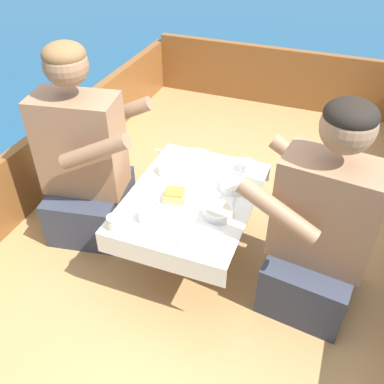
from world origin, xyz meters
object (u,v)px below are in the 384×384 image
(sandwich, at_px, (175,195))
(coffee_cup_port, at_px, (247,166))
(person_port, at_px, (85,163))
(person_starboard, at_px, (321,230))
(tin_can, at_px, (114,222))
(coffee_cup_starboard, at_px, (147,215))

(sandwich, bearing_deg, coffee_cup_port, 55.58)
(person_port, distance_m, person_starboard, 1.17)
(coffee_cup_port, height_order, tin_can, tin_can)
(coffee_cup_port, bearing_deg, tin_can, -124.15)
(person_port, height_order, coffee_cup_port, person_port)
(sandwich, distance_m, coffee_cup_starboard, 0.18)
(person_starboard, distance_m, tin_can, 0.85)
(sandwich, xyz_separation_m, coffee_cup_starboard, (-0.06, -0.17, -0.00))
(person_starboard, height_order, tin_can, person_starboard)
(coffee_cup_port, bearing_deg, coffee_cup_starboard, -120.02)
(sandwich, relative_size, coffee_cup_starboard, 1.24)
(person_starboard, bearing_deg, coffee_cup_starboard, 22.78)
(person_port, xyz_separation_m, coffee_cup_port, (0.76, 0.26, 0.01))
(sandwich, height_order, coffee_cup_starboard, same)
(sandwich, relative_size, tin_can, 1.67)
(person_starboard, relative_size, coffee_cup_starboard, 10.79)
(coffee_cup_port, relative_size, coffee_cup_starboard, 1.13)
(coffee_cup_port, xyz_separation_m, tin_can, (-0.41, -0.60, -0.00))
(person_port, bearing_deg, tin_can, -53.83)
(sandwich, height_order, tin_can, sandwich)
(coffee_cup_port, bearing_deg, sandwich, -124.42)
(person_port, height_order, coffee_cup_starboard, person_port)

